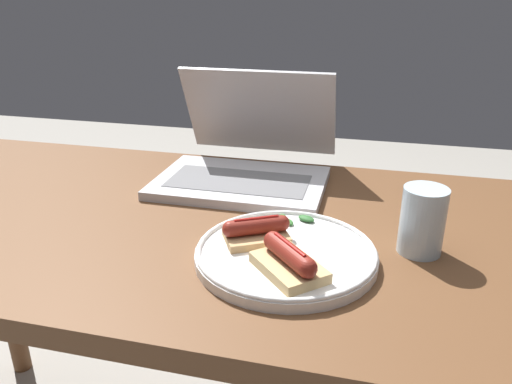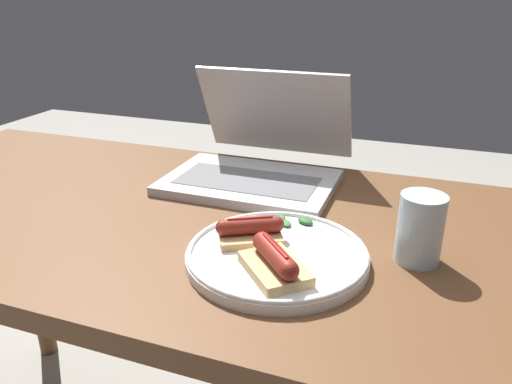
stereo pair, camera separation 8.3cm
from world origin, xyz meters
TOP-DOWN VIEW (x-y plane):
  - desk at (0.00, 0.00)m, footprint 1.44×0.66m
  - laptop at (0.09, 0.20)m, footprint 0.34×0.33m
  - plate at (0.23, -0.11)m, footprint 0.27×0.27m
  - sausage_toast_left at (0.18, -0.09)m, footprint 0.11×0.10m
  - sausage_toast_middle at (0.25, -0.17)m, footprint 0.12×0.12m
  - salad_pile at (0.23, -0.01)m, footprint 0.07×0.05m
  - drinking_glass at (0.43, -0.03)m, footprint 0.07×0.07m

SIDE VIEW (x-z plane):
  - desk at x=0.00m, z-range 0.28..0.99m
  - plate at x=0.23m, z-range 0.71..0.73m
  - salad_pile at x=0.23m, z-range 0.72..0.73m
  - sausage_toast_left at x=0.18m, z-range 0.72..0.76m
  - sausage_toast_middle at x=0.25m, z-range 0.72..0.77m
  - laptop at x=0.09m, z-range 0.64..0.86m
  - drinking_glass at x=0.43m, z-range 0.71..0.81m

